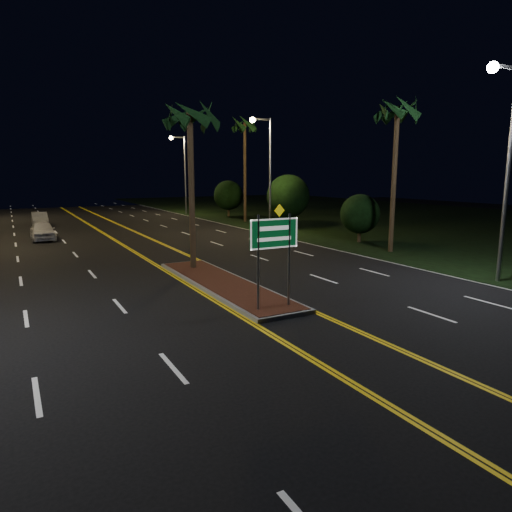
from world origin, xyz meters
TOP-DOWN VIEW (x-y plane):
  - ground at (0.00, 0.00)m, footprint 120.00×120.00m
  - grass_right at (30.00, 25.00)m, footprint 40.00×110.00m
  - median_island at (0.00, 7.00)m, footprint 2.25×10.25m
  - highway_sign at (0.00, 2.80)m, footprint 1.80×0.08m
  - streetlight_right_near at (10.61, 2.00)m, footprint 1.91×0.44m
  - streetlight_right_mid at (10.61, 22.00)m, footprint 1.91×0.44m
  - streetlight_right_far at (10.61, 42.00)m, footprint 1.91×0.44m
  - palm_median at (0.00, 10.50)m, footprint 2.40×2.40m
  - palm_right_near at (12.50, 10.00)m, footprint 2.40×2.40m
  - palm_right_far at (12.80, 30.00)m, footprint 2.40×2.40m
  - shrub_near at (13.50, 14.00)m, footprint 2.70×2.70m
  - shrub_mid at (14.00, 24.00)m, footprint 3.78×3.78m
  - shrub_far at (13.80, 36.00)m, footprint 3.24×3.24m
  - car_near at (-5.71, 25.60)m, footprint 2.01×4.69m
  - car_far at (-5.30, 35.87)m, footprint 1.86×4.29m
  - warning_sign at (10.80, 20.20)m, footprint 0.99×0.13m

SIDE VIEW (x-z plane):
  - ground at x=0.00m, z-range 0.00..0.00m
  - grass_right at x=30.00m, z-range 0.00..0.01m
  - median_island at x=0.00m, z-range 0.00..0.17m
  - car_far at x=-5.30m, z-range 0.00..1.43m
  - car_near at x=-5.71m, z-range 0.00..1.56m
  - warning_sign at x=10.80m, z-range 0.34..2.70m
  - shrub_near at x=13.50m, z-range 0.30..3.60m
  - shrub_far at x=13.80m, z-range 0.36..4.32m
  - highway_sign at x=0.00m, z-range 0.80..4.00m
  - shrub_mid at x=14.00m, z-range 0.42..5.04m
  - streetlight_right_near at x=10.61m, z-range 1.16..10.16m
  - streetlight_right_mid at x=10.61m, z-range 1.16..10.16m
  - streetlight_right_far at x=10.61m, z-range 1.16..10.16m
  - palm_median at x=0.00m, z-range 3.13..11.43m
  - palm_right_near at x=12.50m, z-range 3.56..12.86m
  - palm_right_far at x=12.80m, z-range 3.99..14.29m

